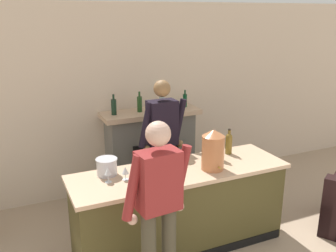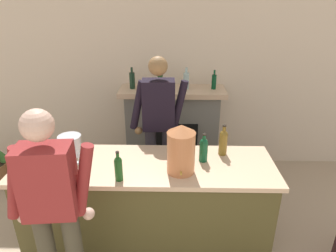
% 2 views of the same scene
% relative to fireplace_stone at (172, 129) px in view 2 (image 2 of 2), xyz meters
% --- Properties ---
extents(wall_back_panel, '(12.00, 0.07, 2.75)m').
position_rel_fireplace_stone_xyz_m(wall_back_panel, '(-0.25, 0.26, 0.74)').
color(wall_back_panel, beige).
rests_on(wall_back_panel, ground_plane).
extents(bar_counter, '(2.43, 0.76, 0.95)m').
position_rel_fireplace_stone_xyz_m(bar_counter, '(-0.24, -1.50, -0.16)').
color(bar_counter, '#494120').
rests_on(bar_counter, ground_plane).
extents(fireplace_stone, '(1.43, 0.52, 1.54)m').
position_rel_fireplace_stone_xyz_m(fireplace_stone, '(0.00, 0.00, 0.00)').
color(fireplace_stone, slate).
rests_on(fireplace_stone, ground_plane).
extents(person_customer, '(0.66, 0.33, 1.77)m').
position_rel_fireplace_stone_xyz_m(person_customer, '(-0.82, -2.25, 0.35)').
color(person_customer, '#423C2C').
rests_on(person_customer, ground_plane).
extents(person_bartender, '(0.66, 0.31, 1.82)m').
position_rel_fireplace_stone_xyz_m(person_bartender, '(-0.15, -0.79, 0.38)').
color(person_bartender, '#35303C').
rests_on(person_bartender, ground_plane).
extents(copper_dispenser, '(0.25, 0.29, 0.45)m').
position_rel_fireplace_stone_xyz_m(copper_dispenser, '(0.09, -1.62, 0.54)').
color(copper_dispenser, '#BB6F42').
rests_on(copper_dispenser, bar_counter).
extents(ice_bucket_steel, '(0.23, 0.23, 0.18)m').
position_rel_fireplace_stone_xyz_m(ice_bucket_steel, '(-1.01, -1.29, 0.41)').
color(ice_bucket_steel, silver).
rests_on(ice_bucket_steel, bar_counter).
extents(wine_bottle_rose_blush, '(0.08, 0.08, 0.28)m').
position_rel_fireplace_stone_xyz_m(wine_bottle_rose_blush, '(0.31, -1.43, 0.45)').
color(wine_bottle_rose_blush, '#104B2B').
rests_on(wine_bottle_rose_blush, bar_counter).
extents(wine_bottle_burgundy_dark, '(0.08, 0.08, 0.31)m').
position_rel_fireplace_stone_xyz_m(wine_bottle_burgundy_dark, '(0.51, -1.29, 0.46)').
color(wine_bottle_burgundy_dark, brown).
rests_on(wine_bottle_burgundy_dark, bar_counter).
extents(wine_bottle_riesling_slim, '(0.07, 0.07, 0.27)m').
position_rel_fireplace_stone_xyz_m(wine_bottle_riesling_slim, '(-0.44, -1.77, 0.44)').
color(wine_bottle_riesling_slim, '#194A1A').
rests_on(wine_bottle_riesling_slim, bar_counter).
extents(wine_glass_by_dispenser, '(0.07, 0.07, 0.16)m').
position_rel_fireplace_stone_xyz_m(wine_glass_by_dispenser, '(-1.05, -1.48, 0.43)').
color(wine_glass_by_dispenser, silver).
rests_on(wine_glass_by_dispenser, bar_counter).
extents(wine_glass_mid_counter, '(0.07, 0.07, 0.14)m').
position_rel_fireplace_stone_xyz_m(wine_glass_mid_counter, '(-0.87, -1.50, 0.42)').
color(wine_glass_mid_counter, silver).
rests_on(wine_glass_mid_counter, bar_counter).
extents(wine_glass_front_left, '(0.07, 0.07, 0.15)m').
position_rel_fireplace_stone_xyz_m(wine_glass_front_left, '(-0.75, -1.65, 0.42)').
color(wine_glass_front_left, silver).
rests_on(wine_glass_front_left, bar_counter).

